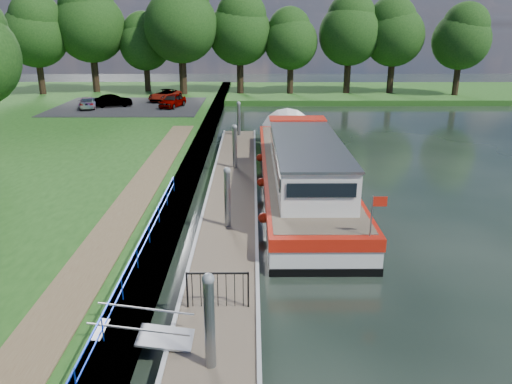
{
  "coord_description": "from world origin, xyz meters",
  "views": [
    {
      "loc": [
        1.04,
        -10.8,
        8.4
      ],
      "look_at": [
        1.18,
        9.96,
        1.4
      ],
      "focal_mm": 35.0,
      "sensor_mm": 36.0,
      "label": 1
    }
  ],
  "objects_px": {
    "car_d": "(165,95)",
    "car_a": "(173,101)",
    "barge": "(300,167)",
    "pontoon": "(232,196)",
    "car_c": "(88,103)",
    "car_b": "(113,101)"
  },
  "relations": [
    {
      "from": "car_b",
      "to": "car_d",
      "type": "bearing_deg",
      "value": -64.74
    },
    {
      "from": "car_c",
      "to": "car_d",
      "type": "distance_m",
      "value": 8.0
    },
    {
      "from": "barge",
      "to": "car_a",
      "type": "relative_size",
      "value": 5.76
    },
    {
      "from": "pontoon",
      "to": "car_c",
      "type": "height_order",
      "value": "car_c"
    },
    {
      "from": "car_a",
      "to": "car_b",
      "type": "relative_size",
      "value": 1.05
    },
    {
      "from": "pontoon",
      "to": "car_b",
      "type": "distance_m",
      "value": 27.51
    },
    {
      "from": "barge",
      "to": "car_a",
      "type": "distance_m",
      "value": 24.27
    },
    {
      "from": "car_c",
      "to": "pontoon",
      "type": "bearing_deg",
      "value": 109.4
    },
    {
      "from": "car_d",
      "to": "car_b",
      "type": "bearing_deg",
      "value": -118.92
    },
    {
      "from": "barge",
      "to": "car_d",
      "type": "relative_size",
      "value": 4.94
    },
    {
      "from": "car_d",
      "to": "car_a",
      "type": "bearing_deg",
      "value": -51.16
    },
    {
      "from": "barge",
      "to": "car_d",
      "type": "distance_m",
      "value": 28.61
    },
    {
      "from": "barge",
      "to": "car_c",
      "type": "relative_size",
      "value": 5.7
    },
    {
      "from": "car_d",
      "to": "barge",
      "type": "bearing_deg",
      "value": -46.08
    },
    {
      "from": "car_a",
      "to": "car_c",
      "type": "bearing_deg",
      "value": -158.88
    },
    {
      "from": "car_b",
      "to": "car_c",
      "type": "bearing_deg",
      "value": 97.19
    },
    {
      "from": "pontoon",
      "to": "car_d",
      "type": "distance_m",
      "value": 29.47
    },
    {
      "from": "car_b",
      "to": "car_d",
      "type": "relative_size",
      "value": 0.82
    },
    {
      "from": "car_b",
      "to": "barge",
      "type": "bearing_deg",
      "value": -160.37
    },
    {
      "from": "car_a",
      "to": "car_d",
      "type": "height_order",
      "value": "car_a"
    },
    {
      "from": "pontoon",
      "to": "car_a",
      "type": "distance_m",
      "value": 25.12
    },
    {
      "from": "car_b",
      "to": "car_d",
      "type": "distance_m",
      "value": 5.75
    }
  ]
}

